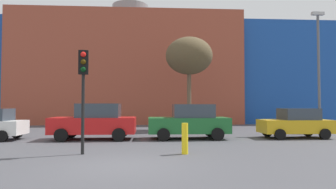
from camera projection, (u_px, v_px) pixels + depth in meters
name	position (u px, v px, depth m)	size (l,w,h in m)	color
ground_plane	(122.00, 166.00, 8.86)	(200.00, 200.00, 0.00)	#47474C
building_backdrop	(130.00, 73.00, 32.59)	(41.85, 11.21, 12.93)	#9E4733
parked_car_2	(95.00, 122.00, 15.62)	(4.41, 2.16, 1.91)	red
parked_car_3	(190.00, 122.00, 15.94)	(4.33, 2.12, 1.87)	#1E662D
parked_car_4	(296.00, 123.00, 16.31)	(3.80, 1.87, 1.65)	gold
traffic_light_island	(83.00, 78.00, 10.97)	(0.39, 0.39, 3.88)	black
bare_tree_0	(189.00, 56.00, 21.83)	(3.49, 3.49, 6.89)	brown
bollard_yellow_0	(185.00, 139.00, 10.96)	(0.24, 0.24, 1.16)	yellow
street_lamp	(319.00, 64.00, 19.00)	(0.80, 0.24, 7.90)	#59595E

